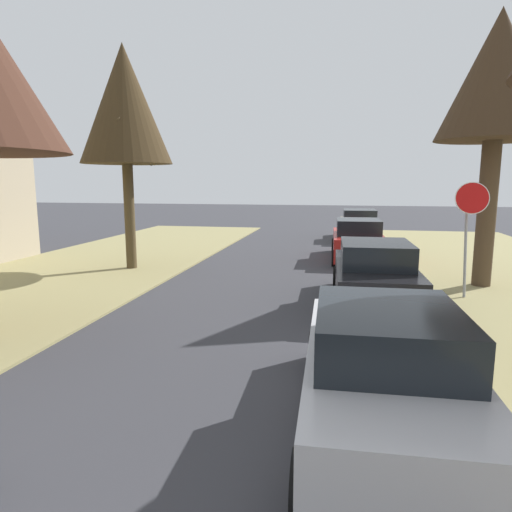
# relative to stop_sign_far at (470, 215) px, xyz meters

# --- Properties ---
(stop_sign_far) EXTENTS (0.81, 0.58, 2.94)m
(stop_sign_far) POSITION_rel_stop_sign_far_xyz_m (0.00, 0.00, 0.00)
(stop_sign_far) COLOR #9EA0A5
(stop_sign_far) RESTS_ON grass_verge_right
(street_tree_right_mid_b) EXTENTS (3.08, 3.08, 7.46)m
(street_tree_right_mid_b) POSITION_rel_stop_sign_far_xyz_m (0.82, 1.52, 3.51)
(street_tree_right_mid_b) COLOR #4D3B29
(street_tree_right_mid_b) RESTS_ON grass_verge_right
(street_tree_left_mid_b) EXTENTS (2.99, 2.99, 7.34)m
(street_tree_left_mid_b) POSITION_rel_stop_sign_far_xyz_m (-10.24, 2.12, 3.26)
(street_tree_left_mid_b) COLOR #4C3E26
(street_tree_left_mid_b) RESTS_ON grass_verge_left
(parked_sedan_silver) EXTENTS (2.04, 4.45, 1.57)m
(parked_sedan_silver) POSITION_rel_stop_sign_far_xyz_m (-2.59, -6.82, -1.45)
(parked_sedan_silver) COLOR #BCBCC1
(parked_sedan_silver) RESTS_ON ground
(parked_sedan_black) EXTENTS (2.04, 4.45, 1.57)m
(parked_sedan_black) POSITION_rel_stop_sign_far_xyz_m (-2.34, -1.02, -1.45)
(parked_sedan_black) COLOR black
(parked_sedan_black) RESTS_ON ground
(parked_sedan_red) EXTENTS (2.04, 4.45, 1.57)m
(parked_sedan_red) POSITION_rel_stop_sign_far_xyz_m (-2.55, 5.58, -1.45)
(parked_sedan_red) COLOR red
(parked_sedan_red) RESTS_ON ground
(parked_sedan_tan) EXTENTS (2.04, 4.45, 1.57)m
(parked_sedan_tan) POSITION_rel_stop_sign_far_xyz_m (-2.30, 11.89, -1.45)
(parked_sedan_tan) COLOR tan
(parked_sedan_tan) RESTS_ON ground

